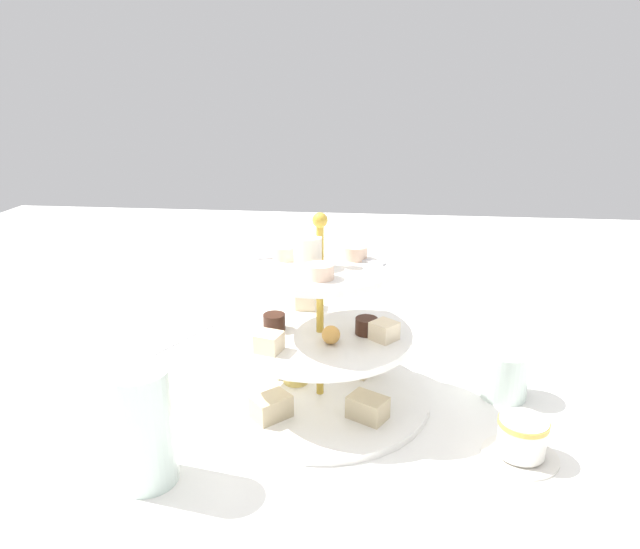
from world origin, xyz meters
The scene contains 6 objects.
ground_plane centered at (0.00, 0.00, 0.00)m, with size 2.40×2.40×0.00m, color white.
tiered_serving_stand centered at (0.00, 0.00, 0.08)m, with size 0.30×0.30×0.27m.
water_glass_tall_right centered at (0.17, 0.19, 0.07)m, with size 0.07×0.07×0.14m, color silver.
water_glass_short_left centered at (-0.26, -0.04, 0.03)m, with size 0.06×0.06×0.07m, color silver.
teacup_with_saucer centered at (-0.25, 0.11, 0.02)m, with size 0.09×0.09×0.05m.
butter_knife_left centered at (0.26, -0.16, 0.00)m, with size 0.17×0.01×0.00m, color silver.
Camera 1 is at (-0.08, 0.72, 0.43)m, focal length 32.81 mm.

